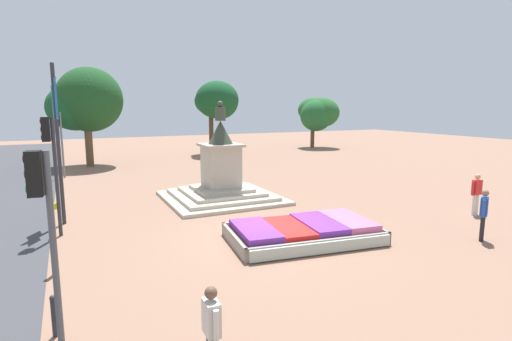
# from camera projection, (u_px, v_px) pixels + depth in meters

# --- Properties ---
(ground_plane) EXTENTS (94.69, 94.69, 0.00)m
(ground_plane) POSITION_uv_depth(u_px,v_px,m) (265.00, 238.00, 13.42)
(ground_plane) COLOR #8C6651
(flower_planter) EXTENTS (5.16, 3.40, 0.61)m
(flower_planter) POSITION_uv_depth(u_px,v_px,m) (305.00, 232.00, 13.13)
(flower_planter) COLOR #38281C
(flower_planter) RESTS_ON ground_plane
(statue_monument) EXTENTS (5.14, 5.14, 4.61)m
(statue_monument) POSITION_uv_depth(u_px,v_px,m) (221.00, 179.00, 18.81)
(statue_monument) COLOR #B0A691
(statue_monument) RESTS_ON ground_plane
(traffic_light_near_crossing) EXTENTS (0.42, 0.31, 3.62)m
(traffic_light_near_crossing) POSITION_uv_depth(u_px,v_px,m) (44.00, 211.00, 7.06)
(traffic_light_near_crossing) COLOR #4C5156
(traffic_light_near_crossing) RESTS_ON ground_plane
(traffic_light_mid_block) EXTENTS (0.41, 0.29, 4.03)m
(traffic_light_mid_block) POSITION_uv_depth(u_px,v_px,m) (51.00, 156.00, 13.17)
(traffic_light_mid_block) COLOR #2D2D33
(traffic_light_mid_block) RESTS_ON ground_plane
(traffic_light_far_corner) EXTENTS (0.42, 0.30, 4.03)m
(traffic_light_far_corner) POSITION_uv_depth(u_px,v_px,m) (59.00, 132.00, 24.20)
(traffic_light_far_corner) COLOR slate
(traffic_light_far_corner) RESTS_ON ground_plane
(banner_pole) EXTENTS (0.24, 1.11, 5.90)m
(banner_pole) POSITION_uv_depth(u_px,v_px,m) (58.00, 138.00, 14.54)
(banner_pole) COLOR #2D2D33
(banner_pole) RESTS_ON ground_plane
(pedestrian_with_handbag) EXTENTS (0.23, 0.73, 1.59)m
(pedestrian_with_handbag) POSITION_uv_depth(u_px,v_px,m) (212.00, 329.00, 6.32)
(pedestrian_with_handbag) COLOR black
(pedestrian_with_handbag) RESTS_ON ground_plane
(pedestrian_near_planter) EXTENTS (0.50, 0.39, 1.72)m
(pedestrian_near_planter) POSITION_uv_depth(u_px,v_px,m) (484.00, 211.00, 12.99)
(pedestrian_near_planter) COLOR black
(pedestrian_near_planter) RESTS_ON ground_plane
(pedestrian_crossing_plaza) EXTENTS (0.57, 0.23, 1.69)m
(pedestrian_crossing_plaza) POSITION_uv_depth(u_px,v_px,m) (477.00, 191.00, 16.12)
(pedestrian_crossing_plaza) COLOR beige
(pedestrian_crossing_plaza) RESTS_ON ground_plane
(kerb_bollard_south) EXTENTS (0.12, 0.12, 0.84)m
(kerb_bollard_south) POSITION_uv_depth(u_px,v_px,m) (54.00, 315.00, 7.62)
(kerb_bollard_south) COLOR #2D2D33
(kerb_bollard_south) RESTS_ON ground_plane
(kerb_bollard_mid_a) EXTENTS (0.15, 0.15, 1.06)m
(kerb_bollard_mid_a) POSITION_uv_depth(u_px,v_px,m) (54.00, 254.00, 10.40)
(kerb_bollard_mid_a) COLOR #4C5156
(kerb_bollard_mid_a) RESTS_ON ground_plane
(park_tree_far_left) EXTENTS (4.38, 4.39, 5.28)m
(park_tree_far_left) POSITION_uv_depth(u_px,v_px,m) (317.00, 113.00, 42.07)
(park_tree_far_left) COLOR brown
(park_tree_far_left) RESTS_ON ground_plane
(park_tree_behind_statue) EXTENTS (4.01, 4.76, 6.61)m
(park_tree_behind_statue) POSITION_uv_depth(u_px,v_px,m) (217.00, 101.00, 36.01)
(park_tree_behind_statue) COLOR #4C3823
(park_tree_behind_statue) RESTS_ON ground_plane
(park_tree_far_right) EXTENTS (5.32, 4.99, 7.17)m
(park_tree_far_right) POSITION_uv_depth(u_px,v_px,m) (85.00, 103.00, 28.92)
(park_tree_far_right) COLOR brown
(park_tree_far_right) RESTS_ON ground_plane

